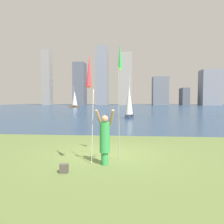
% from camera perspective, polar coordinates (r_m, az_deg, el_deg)
% --- Properties ---
extents(ground, '(120.00, 138.00, 0.12)m').
position_cam_1_polar(ground, '(59.43, 4.18, 0.93)').
color(ground, '#5B7038').
extents(person, '(0.66, 0.49, 1.80)m').
position_cam_1_polar(person, '(7.24, -1.88, -6.60)').
color(person, green).
rests_on(person, ground).
extents(kite_flag_left, '(0.16, 0.93, 3.53)m').
position_cam_1_polar(kite_flag_left, '(6.99, -5.83, 9.85)').
color(kite_flag_left, '#B2B2B7').
rests_on(kite_flag_left, ground).
extents(kite_flag_right, '(0.16, 1.18, 4.08)m').
position_cam_1_polar(kite_flag_right, '(8.10, 2.05, 12.99)').
color(kite_flag_right, '#B2B2B7').
rests_on(kite_flag_right, ground).
extents(bag, '(0.23, 0.16, 0.26)m').
position_cam_1_polar(bag, '(6.75, -12.21, -13.95)').
color(bag, '#4C4742').
rests_on(bag, ground).
extents(sailboat_0, '(1.13, 1.86, 5.03)m').
position_cam_1_polar(sailboat_0, '(26.04, 4.42, 2.49)').
color(sailboat_0, '#333D51').
rests_on(sailboat_0, ground).
extents(sailboat_2, '(3.04, 1.55, 5.95)m').
position_cam_1_polar(sailboat_2, '(65.56, -9.58, 3.17)').
color(sailboat_2, brown).
rests_on(sailboat_2, ground).
extents(skyline_tower_0, '(3.72, 4.52, 24.44)m').
position_cam_1_polar(skyline_tower_0, '(105.64, -16.28, 8.39)').
color(skyline_tower_0, gray).
rests_on(skyline_tower_0, ground).
extents(skyline_tower_1, '(5.05, 6.72, 18.81)m').
position_cam_1_polar(skyline_tower_1, '(101.56, -8.26, 7.11)').
color(skyline_tower_1, '#565B66').
rests_on(skyline_tower_1, ground).
extents(skyline_tower_2, '(5.36, 3.65, 26.10)m').
position_cam_1_polar(skyline_tower_2, '(99.92, -2.61, 9.30)').
color(skyline_tower_2, gray).
rests_on(skyline_tower_2, ground).
extents(skyline_tower_3, '(5.23, 5.52, 22.72)m').
position_cam_1_polar(skyline_tower_3, '(98.86, 3.55, 8.38)').
color(skyline_tower_3, gray).
rests_on(skyline_tower_3, ground).
extents(skyline_tower_4, '(6.70, 6.96, 12.20)m').
position_cam_1_polar(skyline_tower_4, '(99.78, 12.24, 5.24)').
color(skyline_tower_4, slate).
rests_on(skyline_tower_4, ground).
extents(skyline_tower_5, '(3.15, 7.95, 7.59)m').
position_cam_1_polar(skyline_tower_5, '(105.07, 18.04, 3.79)').
color(skyline_tower_5, '#565B66').
rests_on(skyline_tower_5, ground).
extents(skyline_tower_6, '(7.98, 7.52, 14.86)m').
position_cam_1_polar(skyline_tower_6, '(103.35, 23.85, 5.71)').
color(skyline_tower_6, gray).
rests_on(skyline_tower_6, ground).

